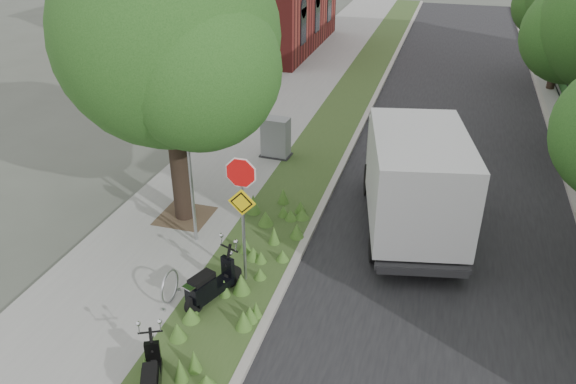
# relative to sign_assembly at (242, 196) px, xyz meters

# --- Properties ---
(ground) EXTENTS (120.00, 120.00, 0.00)m
(ground) POSITION_rel_sign_assembly_xyz_m (1.40, -0.58, -2.33)
(ground) COLOR #4C5147
(ground) RESTS_ON ground
(sidewalk_near) EXTENTS (3.50, 60.00, 0.12)m
(sidewalk_near) POSITION_rel_sign_assembly_xyz_m (-2.85, 9.42, -2.27)
(sidewalk_near) COLOR gray
(sidewalk_near) RESTS_ON ground
(verge) EXTENTS (2.00, 60.00, 0.12)m
(verge) POSITION_rel_sign_assembly_xyz_m (-0.10, 9.42, -2.27)
(verge) COLOR #364F22
(verge) RESTS_ON ground
(kerb_near) EXTENTS (0.20, 60.00, 0.13)m
(kerb_near) POSITION_rel_sign_assembly_xyz_m (0.90, 9.42, -2.26)
(kerb_near) COLOR #9E9991
(kerb_near) RESTS_ON ground
(road) EXTENTS (7.00, 60.00, 0.01)m
(road) POSITION_rel_sign_assembly_xyz_m (4.40, 9.42, -2.32)
(road) COLOR black
(road) RESTS_ON ground
(kerb_far) EXTENTS (0.20, 60.00, 0.13)m
(kerb_far) POSITION_rel_sign_assembly_xyz_m (7.90, 9.42, -2.26)
(kerb_far) COLOR #9E9991
(kerb_far) RESTS_ON ground
(street_tree_main) EXTENTS (6.21, 5.54, 7.66)m
(street_tree_main) POSITION_rel_sign_assembly_xyz_m (-2.68, 2.28, 2.48)
(street_tree_main) COLOR black
(street_tree_main) RESTS_ON ground
(bare_post) EXTENTS (0.08, 0.08, 4.00)m
(bare_post) POSITION_rel_sign_assembly_xyz_m (-1.80, 1.22, -0.21)
(bare_post) COLOR #A5A8AD
(bare_post) RESTS_ON ground
(bike_hoop) EXTENTS (0.06, 0.78, 0.77)m
(bike_hoop) POSITION_rel_sign_assembly_xyz_m (-1.30, -1.18, -1.83)
(bike_hoop) COLOR #A5A8AD
(bike_hoop) RESTS_ON ground
(sign_assembly) EXTENTS (0.94, 0.08, 3.22)m
(sign_assembly) POSITION_rel_sign_assembly_xyz_m (0.00, 0.00, 0.00)
(sign_assembly) COLOR #A5A8AD
(sign_assembly) RESTS_ON ground
(far_tree_c) EXTENTS (4.37, 3.89, 5.93)m
(far_tree_c) POSITION_rel_sign_assembly_xyz_m (8.34, 17.46, 1.63)
(far_tree_c) COLOR black
(far_tree_c) RESTS_ON ground
(scooter_near) EXTENTS (0.77, 1.40, 0.72)m
(scooter_near) POSITION_rel_sign_assembly_xyz_m (-0.37, -3.70, -1.86)
(scooter_near) COLOR black
(scooter_near) RESTS_ON ground
(scooter_far) EXTENTS (0.76, 1.63, 0.81)m
(scooter_far) POSITION_rel_sign_assembly_xyz_m (-0.47, -1.03, -1.81)
(scooter_far) COLOR black
(scooter_far) RESTS_ON ground
(box_truck) EXTENTS (3.22, 5.84, 2.50)m
(box_truck) POSITION_rel_sign_assembly_xyz_m (3.39, 3.45, -0.70)
(box_truck) COLOR #262628
(box_truck) RESTS_ON ground
(utility_cabinet) EXTENTS (1.04, 0.72, 1.34)m
(utility_cabinet) POSITION_rel_sign_assembly_xyz_m (-1.40, 6.79, -1.56)
(utility_cabinet) COLOR #262628
(utility_cabinet) RESTS_ON ground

